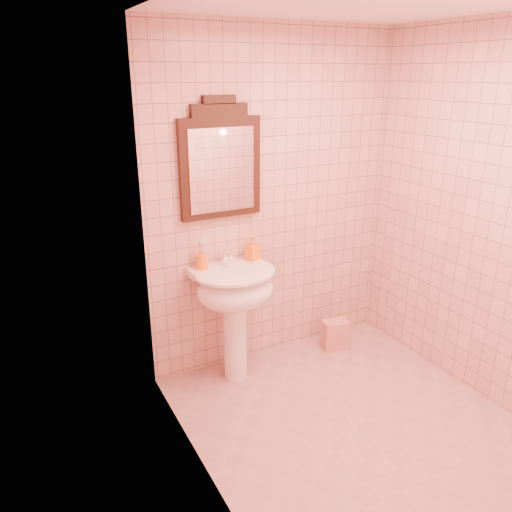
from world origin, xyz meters
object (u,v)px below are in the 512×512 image
soap_dispenser (252,249)px  pedestal_sink (235,297)px  toothbrush_cup (202,261)px  towel (335,335)px  mirror (220,163)px

soap_dispenser → pedestal_sink: bearing=-169.0°
toothbrush_cup → soap_dispenser: (0.39, -0.01, 0.03)m
towel → toothbrush_cup: bearing=172.2°
pedestal_sink → toothbrush_cup: size_ratio=4.28×
mirror → towel: mirror is taller
mirror → soap_dispenser: 0.67m
mirror → soap_dispenser: size_ratio=4.60×
towel → mirror: bearing=167.2°
mirror → towel: (0.90, -0.21, -1.46)m
pedestal_sink → towel: 1.05m
pedestal_sink → soap_dispenser: 0.38m
soap_dispenser → towel: size_ratio=0.71×
pedestal_sink → toothbrush_cup: (-0.18, 0.14, 0.26)m
soap_dispenser → towel: soap_dispenser is taller
pedestal_sink → soap_dispenser: (0.21, 0.14, 0.29)m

